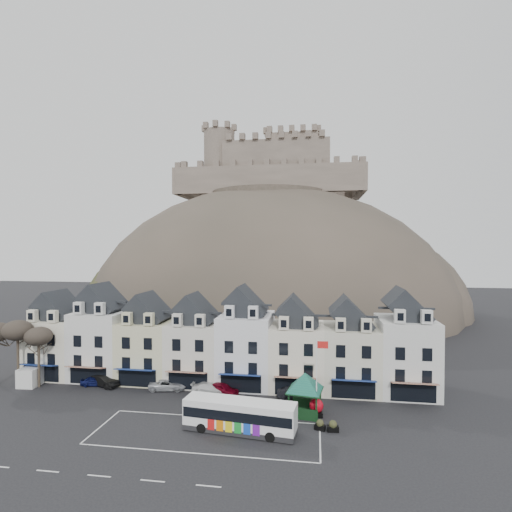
{
  "coord_description": "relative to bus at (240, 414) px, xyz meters",
  "views": [
    {
      "loc": [
        12.54,
        -36.1,
        18.39
      ],
      "look_at": [
        3.5,
        24.0,
        16.79
      ],
      "focal_mm": 28.0,
      "sensor_mm": 36.0,
      "label": 1
    }
  ],
  "objects": [
    {
      "name": "ground",
      "position": [
        -5.18,
        -2.09,
        -1.74
      ],
      "size": [
        300.0,
        300.0,
        0.0
      ],
      "primitive_type": "plane",
      "color": "black",
      "rests_on": "ground"
    },
    {
      "name": "flagpole",
      "position": [
        7.59,
        3.91,
        3.18
      ],
      "size": [
        1.25,
        0.13,
        8.61
      ],
      "rotation": [
        0.0,
        0.0,
        0.04
      ],
      "color": "silver",
      "rests_on": "ground"
    },
    {
      "name": "planter_west",
      "position": [
        7.84,
        1.58,
        -1.23
      ],
      "size": [
        1.17,
        0.83,
        1.06
      ],
      "rotation": [
        0.0,
        0.0,
        -0.31
      ],
      "color": "black",
      "rests_on": "ground"
    },
    {
      "name": "townhouse_terrace",
      "position": [
        -5.03,
        13.88,
        3.56
      ],
      "size": [
        54.4,
        9.35,
        11.8
      ],
      "color": "white",
      "rests_on": "ground"
    },
    {
      "name": "car_charcoal",
      "position": [
        4.82,
        9.44,
        -1.07
      ],
      "size": [
        4.12,
        1.63,
        1.33
      ],
      "primitive_type": "imported",
      "rotation": [
        0.0,
        0.0,
        1.63
      ],
      "color": "black",
      "rests_on": "ground"
    },
    {
      "name": "castle",
      "position": [
        -4.67,
        73.84,
        38.45
      ],
      "size": [
        50.2,
        22.2,
        22.0
      ],
      "color": "brown",
      "rests_on": "ground"
    },
    {
      "name": "tree_left_mid",
      "position": [
        -31.18,
        8.41,
        5.5
      ],
      "size": [
        3.78,
        3.78,
        8.64
      ],
      "color": "#332920",
      "rests_on": "ground"
    },
    {
      "name": "planter_east",
      "position": [
        9.1,
        1.41,
        -1.2
      ],
      "size": [
        1.16,
        0.79,
        1.12
      ],
      "rotation": [
        0.0,
        0.0,
        0.07
      ],
      "color": "black",
      "rests_on": "ground"
    },
    {
      "name": "white_van",
      "position": [
        -29.65,
        9.91,
        -0.54
      ],
      "size": [
        2.59,
        5.38,
        2.4
      ],
      "rotation": [
        0.0,
        0.0,
        0.06
      ],
      "color": "white",
      "rests_on": "ground"
    },
    {
      "name": "coach_bay_markings",
      "position": [
        -3.18,
        -0.84,
        -1.74
      ],
      "size": [
        22.0,
        7.5,
        0.01
      ],
      "primitive_type": "cube",
      "color": "silver",
      "rests_on": "ground"
    },
    {
      "name": "car_black",
      "position": [
        -19.98,
        9.91,
        -0.99
      ],
      "size": [
        4.79,
        3.21,
        1.49
      ],
      "primitive_type": "imported",
      "rotation": [
        0.0,
        0.0,
        1.17
      ],
      "color": "black",
      "rests_on": "ground"
    },
    {
      "name": "car_maroon",
      "position": [
        -4.01,
        9.36,
        -1.02
      ],
      "size": [
        4.55,
        2.91,
        1.44
      ],
      "primitive_type": "imported",
      "rotation": [
        0.0,
        0.0,
        1.26
      ],
      "color": "maroon",
      "rests_on": "ground"
    },
    {
      "name": "car_white",
      "position": [
        -5.58,
        9.44,
        -1.07
      ],
      "size": [
        4.63,
        1.97,
        1.33
      ],
      "primitive_type": "imported",
      "rotation": [
        0.0,
        0.0,
        1.55
      ],
      "color": "white",
      "rests_on": "ground"
    },
    {
      "name": "car_navy",
      "position": [
        -21.18,
        9.91,
        -1.11
      ],
      "size": [
        3.84,
        1.93,
        1.25
      ],
      "primitive_type": "imported",
      "rotation": [
        0.0,
        0.0,
        1.7
      ],
      "color": "#0E1347",
      "rests_on": "ground"
    },
    {
      "name": "red_buoy",
      "position": [
        7.48,
        4.84,
        -0.78
      ],
      "size": [
        1.52,
        1.52,
        1.88
      ],
      "rotation": [
        0.0,
        0.0,
        0.1
      ],
      "color": "black",
      "rests_on": "ground"
    },
    {
      "name": "tree_left_near",
      "position": [
        -28.18,
        8.41,
        4.81
      ],
      "size": [
        3.43,
        3.43,
        7.84
      ],
      "color": "#332920",
      "rests_on": "ground"
    },
    {
      "name": "car_silver",
      "position": [
        -11.23,
        9.91,
        -1.08
      ],
      "size": [
        5.02,
        2.99,
        1.33
      ],
      "primitive_type": "imported",
      "rotation": [
        0.0,
        0.0,
        1.75
      ],
      "color": "#B7BAC0",
      "rests_on": "ground"
    },
    {
      "name": "castle_hill",
      "position": [
        -3.92,
        66.86,
        -1.63
      ],
      "size": [
        100.0,
        76.0,
        68.0
      ],
      "color": "#3C382F",
      "rests_on": "ground"
    },
    {
      "name": "bus_shelter",
      "position": [
        6.25,
        5.07,
        1.82
      ],
      "size": [
        7.14,
        7.14,
        4.58
      ],
      "rotation": [
        0.0,
        0.0,
        -0.15
      ],
      "color": "black",
      "rests_on": "ground"
    },
    {
      "name": "bus",
      "position": [
        0.0,
        0.0,
        0.0
      ],
      "size": [
        11.38,
        3.87,
        3.15
      ],
      "rotation": [
        0.0,
        0.0,
        -0.12
      ],
      "color": "#262628",
      "rests_on": "ground"
    }
  ]
}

